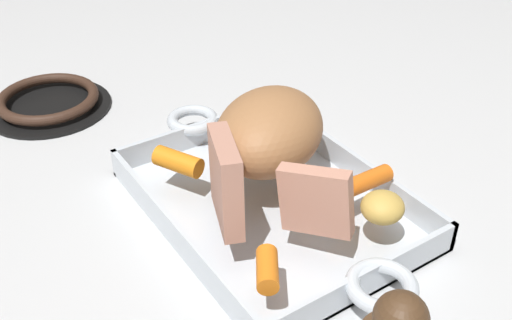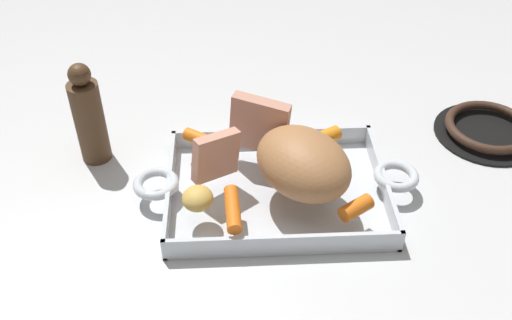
{
  "view_description": "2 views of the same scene",
  "coord_description": "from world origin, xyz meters",
  "px_view_note": "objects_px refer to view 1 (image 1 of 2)",
  "views": [
    {
      "loc": [
        0.41,
        -0.29,
        0.41
      ],
      "look_at": [
        0.0,
        -0.02,
        0.07
      ],
      "focal_mm": 42.59,
      "sensor_mm": 36.0,
      "label": 1
    },
    {
      "loc": [
        0.06,
        0.61,
        0.57
      ],
      "look_at": [
        0.03,
        0.01,
        0.07
      ],
      "focal_mm": 41.01,
      "sensor_mm": 36.0,
      "label": 2
    }
  ],
  "objects_px": {
    "roast_slice_thick": "(226,181)",
    "baby_carrot_short": "(278,115)",
    "potato_near_roast": "(383,207)",
    "baby_carrot_northwest": "(363,182)",
    "roasting_dish": "(270,202)",
    "stove_burner_rear": "(49,102)",
    "baby_carrot_northeast": "(178,162)",
    "roast_slice_thin": "(316,201)",
    "baby_carrot_southwest": "(267,269)",
    "pork_roast": "(270,131)"
  },
  "relations": [
    {
      "from": "roast_slice_thin",
      "to": "baby_carrot_short",
      "type": "height_order",
      "value": "roast_slice_thin"
    },
    {
      "from": "baby_carrot_northeast",
      "to": "stove_burner_rear",
      "type": "relative_size",
      "value": 0.32
    },
    {
      "from": "roast_slice_thin",
      "to": "baby_carrot_northeast",
      "type": "xyz_separation_m",
      "value": [
        -0.16,
        -0.06,
        -0.02
      ]
    },
    {
      "from": "roasting_dish",
      "to": "stove_burner_rear",
      "type": "relative_size",
      "value": 2.4
    },
    {
      "from": "baby_carrot_southwest",
      "to": "stove_burner_rear",
      "type": "xyz_separation_m",
      "value": [
        -0.46,
        -0.05,
        -0.04
      ]
    },
    {
      "from": "baby_carrot_northwest",
      "to": "potato_near_roast",
      "type": "bearing_deg",
      "value": -20.37
    },
    {
      "from": "baby_carrot_short",
      "to": "potato_near_roast",
      "type": "bearing_deg",
      "value": -6.47
    },
    {
      "from": "roast_slice_thick",
      "to": "potato_near_roast",
      "type": "height_order",
      "value": "roast_slice_thick"
    },
    {
      "from": "roast_slice_thick",
      "to": "baby_carrot_northeast",
      "type": "xyz_separation_m",
      "value": [
        -0.09,
        -0.0,
        -0.03
      ]
    },
    {
      "from": "roast_slice_thick",
      "to": "pork_roast",
      "type": "bearing_deg",
      "value": 121.7
    },
    {
      "from": "potato_near_roast",
      "to": "roast_slice_thick",
      "type": "bearing_deg",
      "value": -125.57
    },
    {
      "from": "baby_carrot_northwest",
      "to": "pork_roast",
      "type": "bearing_deg",
      "value": -151.81
    },
    {
      "from": "pork_roast",
      "to": "roast_slice_thin",
      "type": "height_order",
      "value": "pork_roast"
    },
    {
      "from": "baby_carrot_southwest",
      "to": "potato_near_roast",
      "type": "distance_m",
      "value": 0.13
    },
    {
      "from": "roast_slice_thick",
      "to": "baby_carrot_short",
      "type": "xyz_separation_m",
      "value": [
        -0.12,
        0.14,
        -0.03
      ]
    },
    {
      "from": "roasting_dish",
      "to": "baby_carrot_southwest",
      "type": "distance_m",
      "value": 0.14
    },
    {
      "from": "pork_roast",
      "to": "roast_slice_thin",
      "type": "relative_size",
      "value": 2.15
    },
    {
      "from": "baby_carrot_southwest",
      "to": "baby_carrot_northeast",
      "type": "xyz_separation_m",
      "value": [
        -0.18,
        0.01,
        0.0
      ]
    },
    {
      "from": "baby_carrot_northeast",
      "to": "baby_carrot_short",
      "type": "bearing_deg",
      "value": 98.86
    },
    {
      "from": "roast_slice_thick",
      "to": "baby_carrot_northwest",
      "type": "xyz_separation_m",
      "value": [
        0.04,
        0.14,
        -0.03
      ]
    },
    {
      "from": "baby_carrot_northeast",
      "to": "potato_near_roast",
      "type": "height_order",
      "value": "potato_near_roast"
    },
    {
      "from": "baby_carrot_short",
      "to": "stove_burner_rear",
      "type": "distance_m",
      "value": 0.33
    },
    {
      "from": "pork_roast",
      "to": "baby_carrot_southwest",
      "type": "relative_size",
      "value": 3.3
    },
    {
      "from": "roasting_dish",
      "to": "pork_roast",
      "type": "bearing_deg",
      "value": 146.79
    },
    {
      "from": "roasting_dish",
      "to": "pork_roast",
      "type": "distance_m",
      "value": 0.08
    },
    {
      "from": "potato_near_roast",
      "to": "stove_burner_rear",
      "type": "distance_m",
      "value": 0.49
    },
    {
      "from": "baby_carrot_northeast",
      "to": "baby_carrot_short",
      "type": "distance_m",
      "value": 0.15
    },
    {
      "from": "roast_slice_thin",
      "to": "baby_carrot_northwest",
      "type": "height_order",
      "value": "roast_slice_thin"
    },
    {
      "from": "roast_slice_thick",
      "to": "potato_near_roast",
      "type": "relative_size",
      "value": 1.96
    },
    {
      "from": "baby_carrot_northeast",
      "to": "baby_carrot_southwest",
      "type": "bearing_deg",
      "value": -3.41
    },
    {
      "from": "baby_carrot_short",
      "to": "roast_slice_thin",
      "type": "bearing_deg",
      "value": -25.56
    },
    {
      "from": "roast_slice_thick",
      "to": "baby_carrot_southwest",
      "type": "xyz_separation_m",
      "value": [
        0.09,
        -0.01,
        -0.03
      ]
    },
    {
      "from": "roasting_dish",
      "to": "roast_slice_thin",
      "type": "height_order",
      "value": "roast_slice_thin"
    },
    {
      "from": "baby_carrot_northwest",
      "to": "stove_burner_rear",
      "type": "distance_m",
      "value": 0.46
    },
    {
      "from": "roasting_dish",
      "to": "baby_carrot_northeast",
      "type": "bearing_deg",
      "value": -136.47
    },
    {
      "from": "roast_slice_thick",
      "to": "stove_burner_rear",
      "type": "distance_m",
      "value": 0.38
    },
    {
      "from": "pork_roast",
      "to": "baby_carrot_southwest",
      "type": "xyz_separation_m",
      "value": [
        0.14,
        -0.1,
        -0.03
      ]
    },
    {
      "from": "roast_slice_thick",
      "to": "baby_carrot_short",
      "type": "distance_m",
      "value": 0.19
    },
    {
      "from": "baby_carrot_northwest",
      "to": "baby_carrot_short",
      "type": "bearing_deg",
      "value": 177.7
    },
    {
      "from": "roast_slice_thin",
      "to": "baby_carrot_northeast",
      "type": "height_order",
      "value": "roast_slice_thin"
    },
    {
      "from": "baby_carrot_southwest",
      "to": "potato_near_roast",
      "type": "height_order",
      "value": "potato_near_roast"
    },
    {
      "from": "potato_near_roast",
      "to": "pork_roast",
      "type": "bearing_deg",
      "value": -166.3
    },
    {
      "from": "potato_near_roast",
      "to": "stove_burner_rear",
      "type": "height_order",
      "value": "potato_near_roast"
    },
    {
      "from": "roasting_dish",
      "to": "baby_carrot_northeast",
      "type": "height_order",
      "value": "baby_carrot_northeast"
    },
    {
      "from": "baby_carrot_northeast",
      "to": "roast_slice_thin",
      "type": "bearing_deg",
      "value": 21.42
    },
    {
      "from": "roasting_dish",
      "to": "potato_near_roast",
      "type": "height_order",
      "value": "potato_near_roast"
    },
    {
      "from": "potato_near_roast",
      "to": "roasting_dish",
      "type": "bearing_deg",
      "value": -152.97
    },
    {
      "from": "pork_roast",
      "to": "baby_carrot_short",
      "type": "bearing_deg",
      "value": 138.02
    },
    {
      "from": "roast_slice_thick",
      "to": "baby_carrot_short",
      "type": "relative_size",
      "value": 1.87
    },
    {
      "from": "roast_slice_thin",
      "to": "baby_carrot_southwest",
      "type": "height_order",
      "value": "roast_slice_thin"
    }
  ]
}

